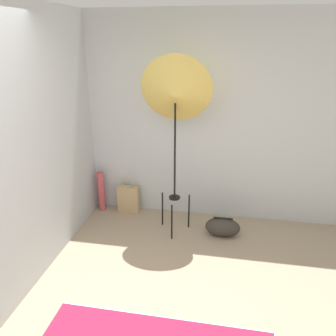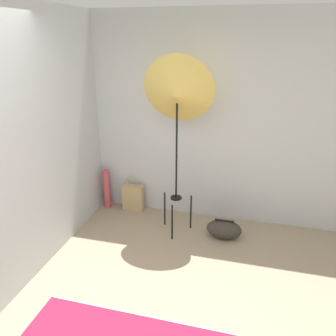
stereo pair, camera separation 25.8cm
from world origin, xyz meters
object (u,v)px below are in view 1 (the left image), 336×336
(photo_umbrella, at_px, (175,94))
(tote_bag, at_px, (128,199))
(duffel_bag, at_px, (223,227))
(paper_roll, at_px, (101,191))

(photo_umbrella, bearing_deg, tote_bag, 152.06)
(photo_umbrella, distance_m, duffel_bag, 1.70)
(photo_umbrella, height_order, tote_bag, photo_umbrella)
(photo_umbrella, xyz_separation_m, paper_roll, (-1.09, 0.36, -1.42))
(photo_umbrella, height_order, duffel_bag, photo_umbrella)
(paper_roll, bearing_deg, duffel_bag, -12.41)
(tote_bag, xyz_separation_m, duffel_bag, (1.31, -0.39, -0.07))
(duffel_bag, height_order, paper_roll, paper_roll)
(tote_bag, bearing_deg, duffel_bag, -16.63)
(tote_bag, bearing_deg, photo_umbrella, -27.94)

